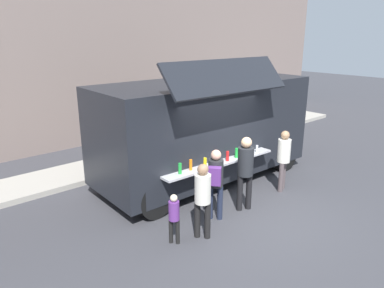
# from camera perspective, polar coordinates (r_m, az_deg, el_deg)

# --- Properties ---
(ground_plane) EXTENTS (60.00, 60.00, 0.00)m
(ground_plane) POSITION_cam_1_polar(r_m,az_deg,el_deg) (8.72, 9.59, -10.72)
(ground_plane) COLOR #38383D
(curb_strip) EXTENTS (28.00, 1.60, 0.15)m
(curb_strip) POSITION_cam_1_polar(r_m,az_deg,el_deg) (10.81, -24.06, -5.98)
(curb_strip) COLOR #9E998E
(curb_strip) RESTS_ON ground
(building_behind) EXTENTS (32.00, 2.40, 8.49)m
(building_behind) POSITION_cam_1_polar(r_m,az_deg,el_deg) (14.09, -27.25, 16.12)
(building_behind) COLOR slate
(building_behind) RESTS_ON ground
(food_truck_main) EXTENTS (6.21, 3.10, 3.47)m
(food_truck_main) POSITION_cam_1_polar(r_m,az_deg,el_deg) (10.04, 2.03, 2.66)
(food_truck_main) COLOR black
(food_truck_main) RESTS_ON ground
(trash_bin) EXTENTS (0.60, 0.60, 0.93)m
(trash_bin) POSITION_cam_1_polar(r_m,az_deg,el_deg) (14.84, 7.88, 2.99)
(trash_bin) COLOR #2E6037
(trash_bin) RESTS_ON ground
(customer_front_ordering) EXTENTS (0.36, 0.36, 1.79)m
(customer_front_ordering) POSITION_cam_1_polar(r_m,az_deg,el_deg) (8.46, 8.40, -3.62)
(customer_front_ordering) COLOR black
(customer_front_ordering) RESTS_ON ground
(customer_mid_with_backpack) EXTENTS (0.52, 0.49, 1.63)m
(customer_mid_with_backpack) POSITION_cam_1_polar(r_m,az_deg,el_deg) (7.95, 3.70, -5.38)
(customer_mid_with_backpack) COLOR #1E2438
(customer_mid_with_backpack) RESTS_ON ground
(customer_rear_waiting) EXTENTS (0.33, 0.33, 1.60)m
(customer_rear_waiting) POSITION_cam_1_polar(r_m,az_deg,el_deg) (7.27, 1.68, -7.96)
(customer_rear_waiting) COLOR black
(customer_rear_waiting) RESTS_ON ground
(customer_extra_browsing) EXTENTS (0.33, 0.33, 1.64)m
(customer_extra_browsing) POSITION_cam_1_polar(r_m,az_deg,el_deg) (9.74, 14.22, -1.74)
(customer_extra_browsing) COLOR #4F4345
(customer_extra_browsing) RESTS_ON ground
(child_near_queue) EXTENTS (0.22, 0.22, 1.06)m
(child_near_queue) POSITION_cam_1_polar(r_m,az_deg,el_deg) (7.23, -2.84, -11.01)
(child_near_queue) COLOR black
(child_near_queue) RESTS_ON ground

